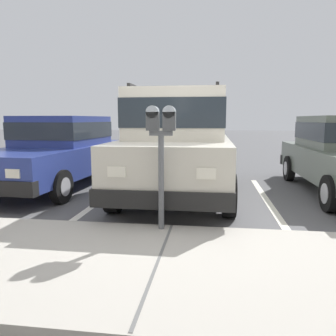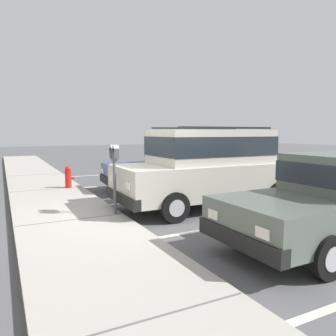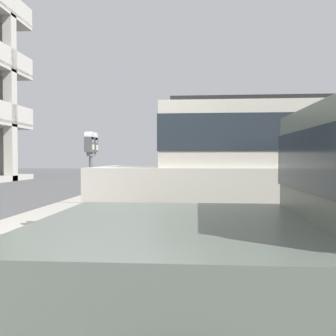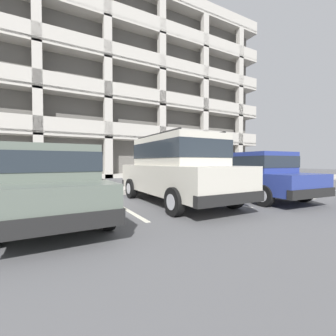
{
  "view_description": "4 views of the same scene",
  "coord_description": "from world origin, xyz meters",
  "px_view_note": "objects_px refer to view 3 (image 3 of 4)",
  "views": [
    {
      "loc": [
        -0.49,
        4.24,
        1.47
      ],
      "look_at": [
        0.16,
        -0.64,
        0.74
      ],
      "focal_mm": 35.0,
      "sensor_mm": 36.0,
      "label": 1
    },
    {
      "loc": [
        -6.73,
        2.54,
        1.91
      ],
      "look_at": [
        0.42,
        -1.12,
        1.03
      ],
      "focal_mm": 35.0,
      "sensor_mm": 36.0,
      "label": 2
    },
    {
      "loc": [
        -5.27,
        -1.23,
        1.25
      ],
      "look_at": [
        0.11,
        -0.78,
        1.11
      ],
      "focal_mm": 40.0,
      "sensor_mm": 36.0,
      "label": 3
    },
    {
      "loc": [
        -3.34,
        -7.94,
        1.23
      ],
      "look_at": [
        0.51,
        -0.94,
        1.02
      ],
      "focal_mm": 24.0,
      "sensor_mm": 36.0,
      "label": 4
    }
  ],
  "objects_px": {
    "parking_meter_near": "(91,159)",
    "silver_suv": "(264,170)",
    "fire_hydrant": "(124,189)",
    "dark_hatchback": "(265,178)"
  },
  "relations": [
    {
      "from": "parking_meter_near",
      "to": "silver_suv",
      "type": "bearing_deg",
      "value": -89.64
    },
    {
      "from": "silver_suv",
      "to": "fire_hydrant",
      "type": "distance_m",
      "value": 4.84
    },
    {
      "from": "fire_hydrant",
      "to": "dark_hatchback",
      "type": "bearing_deg",
      "value": -109.67
    },
    {
      "from": "fire_hydrant",
      "to": "silver_suv",
      "type": "bearing_deg",
      "value": -144.31
    },
    {
      "from": "silver_suv",
      "to": "dark_hatchback",
      "type": "height_order",
      "value": "silver_suv"
    },
    {
      "from": "parking_meter_near",
      "to": "dark_hatchback",
      "type": "bearing_deg",
      "value": -47.4
    },
    {
      "from": "dark_hatchback",
      "to": "fire_hydrant",
      "type": "distance_m",
      "value": 3.5
    },
    {
      "from": "dark_hatchback",
      "to": "silver_suv",
      "type": "bearing_deg",
      "value": 173.85
    },
    {
      "from": "dark_hatchback",
      "to": "fire_hydrant",
      "type": "bearing_deg",
      "value": 74.13
    },
    {
      "from": "parking_meter_near",
      "to": "fire_hydrant",
      "type": "relative_size",
      "value": 2.16
    }
  ]
}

